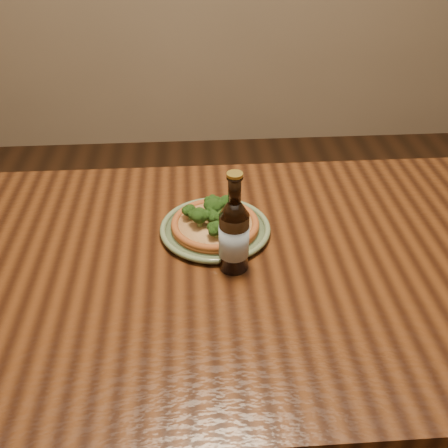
{
  "coord_description": "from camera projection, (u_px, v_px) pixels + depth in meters",
  "views": [
    {
      "loc": [
        -0.17,
        -0.8,
        1.49
      ],
      "look_at": [
        -0.11,
        0.15,
        0.82
      ],
      "focal_mm": 42.0,
      "sensor_mm": 36.0,
      "label": 1
    }
  ],
  "objects": [
    {
      "name": "plate",
      "position": [
        215.0,
        229.0,
        1.25
      ],
      "size": [
        0.26,
        0.26,
        0.02
      ],
      "rotation": [
        0.0,
        0.0,
        0.4
      ],
      "color": "#637651",
      "rests_on": "table"
    },
    {
      "name": "beer_bottle",
      "position": [
        234.0,
        235.0,
        1.1
      ],
      "size": [
        0.06,
        0.06,
        0.24
      ],
      "rotation": [
        0.0,
        0.0,
        0.2
      ],
      "color": "black",
      "rests_on": "table"
    },
    {
      "name": "pizza",
      "position": [
        215.0,
        222.0,
        1.24
      ],
      "size": [
        0.21,
        0.21,
        0.07
      ],
      "rotation": [
        0.0,
        0.0,
        -0.3
      ],
      "color": "#9A5122",
      "rests_on": "plate"
    },
    {
      "name": "table",
      "position": [
        272.0,
        292.0,
        1.22
      ],
      "size": [
        1.6,
        0.9,
        0.75
      ],
      "color": "#47240F",
      "rests_on": "ground"
    }
  ]
}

